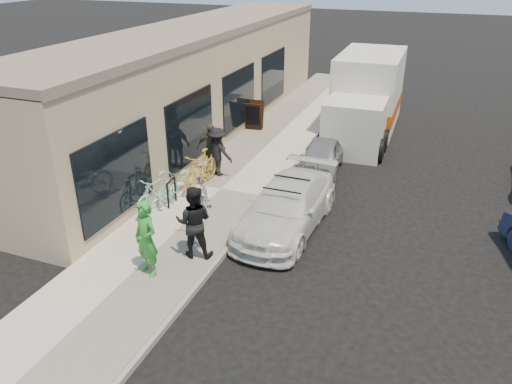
% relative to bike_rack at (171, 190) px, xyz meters
% --- Properties ---
extents(ground, '(120.00, 120.00, 0.00)m').
position_rel_bike_rack_xyz_m(ground, '(2.85, -1.52, -0.62)').
color(ground, black).
rests_on(ground, ground).
extents(sidewalk, '(3.00, 34.00, 0.15)m').
position_rel_bike_rack_xyz_m(sidewalk, '(0.85, 1.48, -0.54)').
color(sidewalk, beige).
rests_on(sidewalk, ground).
extents(curb, '(0.12, 34.00, 0.13)m').
position_rel_bike_rack_xyz_m(curb, '(2.40, 1.48, -0.55)').
color(curb, gray).
rests_on(curb, ground).
extents(storefront, '(3.60, 20.00, 4.22)m').
position_rel_bike_rack_xyz_m(storefront, '(-2.39, 6.47, 1.51)').
color(storefront, tan).
rests_on(storefront, ground).
extents(bike_rack, '(0.10, 0.55, 0.77)m').
position_rel_bike_rack_xyz_m(bike_rack, '(0.00, 0.00, 0.00)').
color(bike_rack, black).
rests_on(bike_rack, sidewalk).
extents(sandwich_board, '(0.77, 0.77, 1.13)m').
position_rel_bike_rack_xyz_m(sandwich_board, '(-0.29, 7.21, 0.11)').
color(sandwich_board, black).
rests_on(sandwich_board, sidewalk).
extents(sedan_white, '(1.97, 4.48, 1.32)m').
position_rel_bike_rack_xyz_m(sedan_white, '(3.39, 0.17, 0.02)').
color(sedan_white, white).
rests_on(sedan_white, ground).
extents(sedan_silver, '(1.61, 3.30, 1.09)m').
position_rel_bike_rack_xyz_m(sedan_silver, '(3.30, 4.15, -0.08)').
color(sedan_silver, '#96969B').
rests_on(sedan_silver, ground).
extents(moving_truck, '(2.51, 6.38, 3.11)m').
position_rel_bike_rack_xyz_m(moving_truck, '(3.88, 8.86, 0.76)').
color(moving_truck, silver).
rests_on(moving_truck, ground).
extents(tandem_bike, '(1.42, 2.34, 1.16)m').
position_rel_bike_rack_xyz_m(tandem_bike, '(1.33, -0.81, 0.11)').
color(tandem_bike, '#ABABAD').
rests_on(tandem_bike, sidewalk).
extents(woman_rider, '(0.75, 0.62, 1.77)m').
position_rel_bike_rack_xyz_m(woman_rider, '(1.22, -3.17, 0.42)').
color(woman_rider, green).
rests_on(woman_rider, sidewalk).
extents(man_standing, '(1.02, 0.89, 1.78)m').
position_rel_bike_rack_xyz_m(man_standing, '(1.85, -2.12, 0.42)').
color(man_standing, black).
rests_on(man_standing, sidewalk).
extents(cruiser_bike_a, '(0.72, 1.80, 1.05)m').
position_rel_bike_rack_xyz_m(cruiser_bike_a, '(-0.22, -0.42, 0.06)').
color(cruiser_bike_a, '#90D8C2').
rests_on(cruiser_bike_a, sidewalk).
extents(cruiser_bike_b, '(0.73, 1.70, 0.87)m').
position_rel_bike_rack_xyz_m(cruiser_bike_b, '(-0.10, 0.77, -0.03)').
color(cruiser_bike_b, '#90D8C2').
rests_on(cruiser_bike_b, sidewalk).
extents(cruiser_bike_c, '(0.70, 1.91, 1.12)m').
position_rel_bike_rack_xyz_m(cruiser_bike_c, '(0.19, 1.44, 0.09)').
color(cruiser_bike_c, gold).
rests_on(cruiser_bike_c, sidewalk).
extents(bystander_a, '(1.11, 0.76, 1.60)m').
position_rel_bike_rack_xyz_m(bystander_a, '(0.32, 2.42, 0.33)').
color(bystander_a, black).
rests_on(bystander_a, sidewalk).
extents(bystander_b, '(1.01, 0.52, 1.65)m').
position_rel_bike_rack_xyz_m(bystander_b, '(0.03, 2.56, 0.36)').
color(bystander_b, brown).
rests_on(bystander_b, sidewalk).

